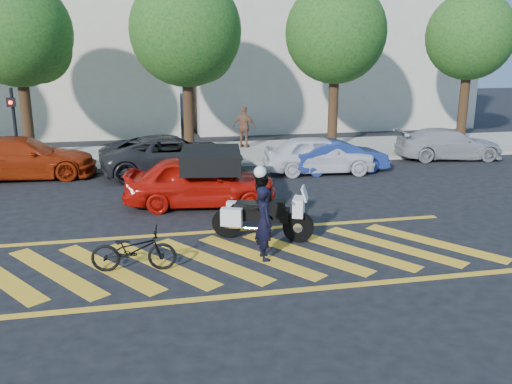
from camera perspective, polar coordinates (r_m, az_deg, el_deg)
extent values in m
plane|color=black|center=(12.34, -2.07, -6.97)|extent=(90.00, 90.00, 0.00)
cube|color=#9E998E|center=(23.80, -6.99, 3.93)|extent=(60.00, 5.00, 0.15)
cube|color=gold|center=(12.58, -25.37, -8.03)|extent=(2.43, 3.21, 0.01)
cube|color=gold|center=(12.36, -20.37, -7.91)|extent=(2.43, 3.21, 0.01)
cube|color=gold|center=(12.23, -15.23, -7.72)|extent=(2.43, 3.21, 0.01)
cube|color=gold|center=(12.20, -10.03, -7.46)|extent=(2.43, 3.21, 0.01)
cube|color=gold|center=(12.26, -4.85, -7.14)|extent=(2.43, 3.21, 0.01)
cube|color=gold|center=(12.43, 0.22, -6.78)|extent=(2.43, 3.21, 0.01)
cube|color=gold|center=(12.69, 5.11, -6.37)|extent=(2.43, 3.21, 0.01)
cube|color=gold|center=(13.03, 9.78, -5.94)|extent=(2.43, 3.21, 0.01)
cube|color=gold|center=(13.46, 14.16, -5.51)|extent=(2.43, 3.21, 0.01)
cube|color=gold|center=(13.96, 18.25, -5.07)|extent=(2.43, 3.21, 0.01)
cube|color=gold|center=(10.63, -0.30, -10.72)|extent=(12.00, 0.20, 0.01)
cube|color=gold|center=(14.10, -3.38, -4.10)|extent=(12.00, 0.20, 0.01)
cube|color=beige|center=(32.86, -23.26, 14.55)|extent=(16.00, 8.00, 10.00)
cube|color=beige|center=(34.08, 7.18, 16.43)|extent=(16.00, 8.00, 11.00)
cylinder|color=black|center=(23.88, -23.02, 7.57)|extent=(0.44, 0.44, 4.00)
sphere|color=#124419|center=(23.74, -23.82, 15.12)|extent=(4.20, 4.20, 4.20)
sphere|color=#124419|center=(23.92, -22.07, 13.77)|extent=(2.73, 2.73, 2.73)
cylinder|color=black|center=(23.51, -7.14, 8.54)|extent=(0.44, 0.44, 4.00)
sphere|color=#124419|center=(23.37, -7.41, 16.52)|extent=(4.60, 4.60, 4.60)
sphere|color=#124419|center=(23.71, -5.92, 14.87)|extent=(2.99, 2.99, 2.99)
cylinder|color=black|center=(24.89, 8.12, 8.87)|extent=(0.44, 0.44, 4.00)
sphere|color=#124419|center=(24.76, 8.40, 16.27)|extent=(4.40, 4.40, 4.40)
sphere|color=#124419|center=(25.24, 9.43, 14.70)|extent=(2.86, 2.86, 2.86)
cylinder|color=black|center=(27.77, 21.00, 8.66)|extent=(0.44, 0.44, 4.00)
sphere|color=#124419|center=(27.65, 21.62, 15.04)|extent=(4.00, 4.00, 4.00)
sphere|color=#124419|center=(28.22, 22.21, 13.74)|extent=(2.60, 2.60, 2.60)
cylinder|color=black|center=(21.79, -23.97, 5.79)|extent=(0.12, 0.12, 3.20)
cube|color=black|center=(21.47, -24.39, 8.60)|extent=(0.28, 0.18, 0.32)
sphere|color=#FF260C|center=(21.37, -24.44, 8.57)|extent=(0.14, 0.14, 0.14)
imported|color=black|center=(12.01, 0.90, -3.30)|extent=(0.44, 0.64, 1.69)
imported|color=black|center=(11.80, -12.75, -5.95)|extent=(1.85, 0.82, 0.94)
cylinder|color=black|center=(13.55, -3.04, -3.24)|extent=(0.76, 0.44, 0.75)
cylinder|color=silver|center=(13.55, -3.04, -3.24)|extent=(0.28, 0.26, 0.23)
cylinder|color=black|center=(13.25, 4.47, -3.70)|extent=(0.76, 0.44, 0.75)
cylinder|color=silver|center=(13.25, 4.47, -3.70)|extent=(0.28, 0.26, 0.23)
cube|color=black|center=(13.29, 0.43, -2.29)|extent=(1.43, 0.82, 0.34)
cube|color=black|center=(13.17, 1.90, -1.43)|extent=(0.61, 0.51, 0.25)
cube|color=black|center=(13.28, -0.78, -1.38)|extent=(0.73, 0.60, 0.14)
cube|color=silver|center=(13.09, 4.51, -1.57)|extent=(0.42, 0.54, 0.46)
cube|color=silver|center=(13.70, -2.02, -1.91)|extent=(0.55, 0.39, 0.43)
cube|color=silver|center=(13.15, -2.60, -2.65)|extent=(0.55, 0.39, 0.43)
imported|color=black|center=(13.21, 0.43, -1.50)|extent=(0.92, 1.02, 1.72)
imported|color=#BB1108|center=(16.17, -5.83, 1.16)|extent=(4.68, 2.40, 1.52)
imported|color=#972509|center=(21.30, -23.40, 3.32)|extent=(5.17, 2.15, 1.49)
imported|color=black|center=(20.36, -8.76, 3.87)|extent=(5.55, 3.11, 1.47)
imported|color=white|center=(20.50, 6.66, 3.96)|extent=(4.32, 2.08, 1.42)
imported|color=navy|center=(20.79, 8.75, 3.75)|extent=(3.76, 1.49, 1.22)
imported|color=#96989D|center=(24.38, 19.62, 4.79)|extent=(4.63, 2.39, 1.28)
imported|color=brown|center=(24.76, -1.22, 6.85)|extent=(1.18, 0.95, 1.87)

